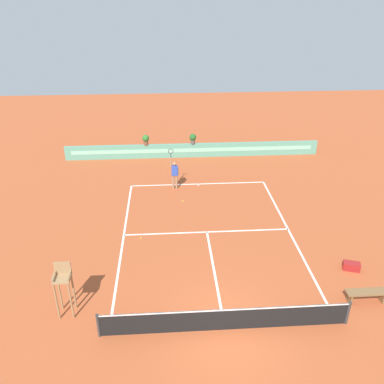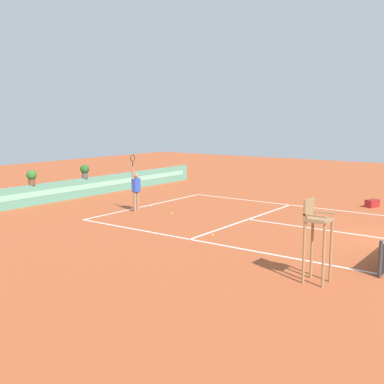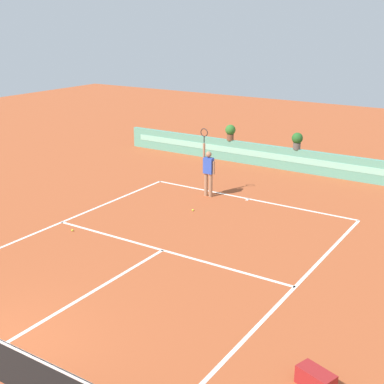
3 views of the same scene
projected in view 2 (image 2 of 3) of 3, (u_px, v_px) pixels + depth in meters
The scene contains 10 objects.
ground_plane at pixel (257, 221), 19.42m from camera, with size 60.00×60.00×0.00m, color #A84C28.
court_lines at pixel (242, 218), 19.83m from camera, with size 8.32×11.94×0.01m.
back_wall_barrier at pixel (85, 187), 25.38m from camera, with size 18.00×0.21×1.00m.
umpire_chair at pixel (316, 231), 11.87m from camera, with size 0.60×0.60×2.14m.
gear_bag at pixel (372, 203), 22.37m from camera, with size 0.70×0.36×0.36m, color maroon.
tennis_player at pixel (136, 188), 21.21m from camera, with size 0.62×0.23×2.58m.
tennis_ball_near_baseline at pixel (213, 235), 16.83m from camera, with size 0.07×0.07×0.07m, color #CCE033.
tennis_ball_mid_court at pixel (171, 213), 20.70m from camera, with size 0.07×0.07×0.07m, color #CCE033.
potted_plant_centre at pixel (85, 170), 25.23m from camera, with size 0.48×0.48×0.72m.
potted_plant_left at pixel (32, 176), 22.59m from camera, with size 0.48×0.48×0.72m.
Camera 2 is at (-16.94, -3.03, 4.12)m, focal length 44.20 mm.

